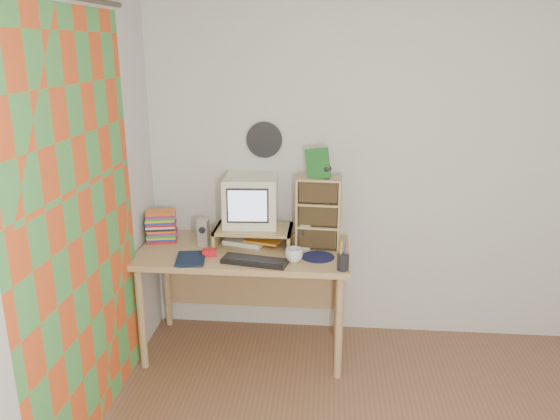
% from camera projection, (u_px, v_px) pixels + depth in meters
% --- Properties ---
extents(back_wall, '(3.50, 0.00, 3.50)m').
position_uv_depth(back_wall, '(398.00, 167.00, 3.77)').
color(back_wall, silver).
rests_on(back_wall, floor).
extents(left_wall, '(0.00, 3.50, 3.50)m').
position_uv_depth(left_wall, '(19.00, 250.00, 2.25)').
color(left_wall, silver).
rests_on(left_wall, floor).
extents(curtain, '(0.00, 2.20, 2.20)m').
position_uv_depth(curtain, '(82.00, 235.00, 2.74)').
color(curtain, '#D64E1E').
rests_on(curtain, left_wall).
extents(wall_disc, '(0.25, 0.02, 0.25)m').
position_uv_depth(wall_disc, '(264.00, 140.00, 3.78)').
color(wall_disc, black).
rests_on(wall_disc, back_wall).
extents(desk, '(1.40, 0.70, 0.75)m').
position_uv_depth(desk, '(246.00, 264.00, 3.75)').
color(desk, tan).
rests_on(desk, floor).
extents(monitor_riser, '(0.52, 0.30, 0.12)m').
position_uv_depth(monitor_riser, '(253.00, 231.00, 3.72)').
color(monitor_riser, tan).
rests_on(monitor_riser, desk).
extents(crt_monitor, '(0.38, 0.38, 0.34)m').
position_uv_depth(crt_monitor, '(250.00, 202.00, 3.71)').
color(crt_monitor, silver).
rests_on(crt_monitor, monitor_riser).
extents(speaker_left, '(0.07, 0.07, 0.18)m').
position_uv_depth(speaker_left, '(204.00, 232.00, 3.70)').
color(speaker_left, '#AFAEB3').
rests_on(speaker_left, desk).
extents(speaker_right, '(0.07, 0.07, 0.18)m').
position_uv_depth(speaker_right, '(305.00, 235.00, 3.65)').
color(speaker_right, '#AFAEB3').
rests_on(speaker_right, desk).
extents(keyboard, '(0.43, 0.21, 0.03)m').
position_uv_depth(keyboard, '(255.00, 261.00, 3.42)').
color(keyboard, black).
rests_on(keyboard, desk).
extents(dvd_stack, '(0.22, 0.18, 0.28)m').
position_uv_depth(dvd_stack, '(161.00, 222.00, 3.77)').
color(dvd_stack, brown).
rests_on(dvd_stack, desk).
extents(cd_rack, '(0.30, 0.17, 0.48)m').
position_uv_depth(cd_rack, '(319.00, 213.00, 3.62)').
color(cd_rack, tan).
rests_on(cd_rack, desk).
extents(mug, '(0.14, 0.14, 0.09)m').
position_uv_depth(mug, '(294.00, 255.00, 3.43)').
color(mug, silver).
rests_on(mug, desk).
extents(diary, '(0.24, 0.20, 0.04)m').
position_uv_depth(diary, '(176.00, 257.00, 3.45)').
color(diary, '#0E1A34').
rests_on(diary, desk).
extents(mousepad, '(0.27, 0.27, 0.00)m').
position_uv_depth(mousepad, '(318.00, 257.00, 3.51)').
color(mousepad, black).
rests_on(mousepad, desk).
extents(pen_cup, '(0.08, 0.08, 0.14)m').
position_uv_depth(pen_cup, '(343.00, 259.00, 3.30)').
color(pen_cup, black).
rests_on(pen_cup, desk).
extents(papers, '(0.32, 0.27, 0.04)m').
position_uv_depth(papers, '(253.00, 240.00, 3.77)').
color(papers, silver).
rests_on(papers, desk).
extents(red_box, '(0.10, 0.07, 0.04)m').
position_uv_depth(red_box, '(209.00, 253.00, 3.53)').
color(red_box, red).
rests_on(red_box, desk).
extents(game_box, '(0.15, 0.07, 0.19)m').
position_uv_depth(game_box, '(318.00, 163.00, 3.50)').
color(game_box, '#1B6123').
rests_on(game_box, cd_rack).
extents(webcam, '(0.06, 0.06, 0.09)m').
position_uv_depth(webcam, '(327.00, 172.00, 3.50)').
color(webcam, black).
rests_on(webcam, cd_rack).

